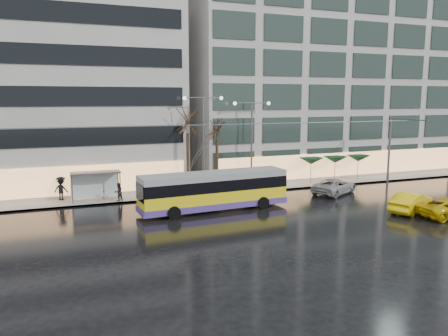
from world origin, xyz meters
TOP-DOWN VIEW (x-y plane):
  - ground at (0.00, 0.00)m, footprint 140.00×140.00m
  - sidewalk at (2.00, 14.00)m, footprint 80.00×10.00m
  - kerb at (2.00, 9.05)m, footprint 80.00×0.10m
  - building_right at (19.00, 19.00)m, footprint 32.00×14.00m
  - trolleybus at (0.68, 4.02)m, footprint 12.30×4.97m
  - catenary at (1.00, 7.94)m, footprint 42.24×5.12m
  - bus_shelter at (-8.38, 10.69)m, footprint 4.20×1.60m
  - street_lamp_near at (2.00, 10.80)m, footprint 3.96×0.36m
  - street_lamp_far at (7.00, 10.80)m, footprint 3.96×0.36m
  - tree_a at (0.50, 11.00)m, footprint 3.20×3.20m
  - tree_b at (3.50, 11.20)m, footprint 3.20×3.20m
  - parasol_a at (14.00, 11.00)m, footprint 2.50×2.50m
  - parasol_b at (17.00, 11.00)m, footprint 2.50×2.50m
  - parasol_c at (20.00, 11.00)m, footprint 2.50×2.50m
  - taxi_b at (15.18, -1.99)m, footprint 5.07×3.50m
  - sedan_silver at (13.48, 5.91)m, footprint 5.80×4.60m
  - pedestrian_a at (-7.24, 11.38)m, footprint 1.14×1.16m
  - pedestrian_b at (-6.22, 9.43)m, footprint 0.96×0.88m
  - pedestrian_c at (-10.87, 11.54)m, footprint 1.44×1.22m

SIDE VIEW (x-z plane):
  - ground at x=0.00m, z-range 0.00..0.00m
  - sidewalk at x=2.00m, z-range 0.00..0.15m
  - kerb at x=2.00m, z-range 0.00..0.15m
  - sedan_silver at x=13.48m, z-range 0.00..1.47m
  - taxi_b at x=15.18m, z-range 0.00..1.58m
  - pedestrian_b at x=-6.22m, z-range 0.15..1.74m
  - pedestrian_c at x=-10.87m, z-range 0.23..2.34m
  - trolleybus at x=0.68m, z-range -1.29..4.35m
  - pedestrian_a at x=-7.24m, z-range 0.47..2.66m
  - bus_shelter at x=-8.38m, z-range 0.71..3.22m
  - parasol_a at x=14.00m, z-range 1.12..3.77m
  - parasol_b at x=17.00m, z-range 1.12..3.77m
  - parasol_c at x=20.00m, z-range 1.12..3.77m
  - catenary at x=1.00m, z-range 0.75..7.75m
  - street_lamp_far at x=7.00m, z-range 1.45..9.98m
  - street_lamp_near at x=2.00m, z-range 1.48..10.51m
  - tree_b at x=3.50m, z-range 2.55..10.25m
  - tree_a at x=0.50m, z-range 2.89..11.29m
  - building_right at x=19.00m, z-range 0.15..25.15m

